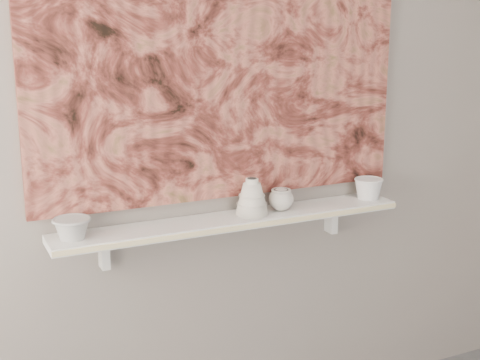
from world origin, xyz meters
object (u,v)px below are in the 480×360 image
bell_vessel (252,196)px  bowl_white (368,188)px  painting (224,54)px  shelf (233,220)px  bowl_grey (72,228)px  cup_cream (281,199)px

bell_vessel → bowl_white: bearing=0.0°
bell_vessel → bowl_white: 0.55m
painting → bowl_white: 0.85m
shelf → painting: (0.00, 0.08, 0.62)m
painting → bell_vessel: (0.08, -0.08, -0.54)m
shelf → bell_vessel: size_ratio=9.76×
shelf → bowl_white: size_ratio=11.60×
bell_vessel → bowl_white: size_ratio=1.19×
bowl_grey → shelf: bearing=0.0°
painting → bell_vessel: 0.55m
shelf → bowl_grey: size_ratio=10.46×
shelf → bowl_white: (0.63, 0.00, 0.06)m
bowl_grey → cup_cream: (0.82, 0.00, 0.01)m
painting → cup_cream: size_ratio=15.24×
painting → bell_vessel: painting is taller
bowl_grey → bowl_white: bowl_white is taller
bowl_grey → cup_cream: cup_cream is taller
painting → shelf: bearing=-90.0°
bell_vessel → painting: bearing=134.8°
shelf → bell_vessel: bearing=0.0°
bowl_grey → bell_vessel: bell_vessel is taller
painting → bowl_white: bearing=-7.3°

